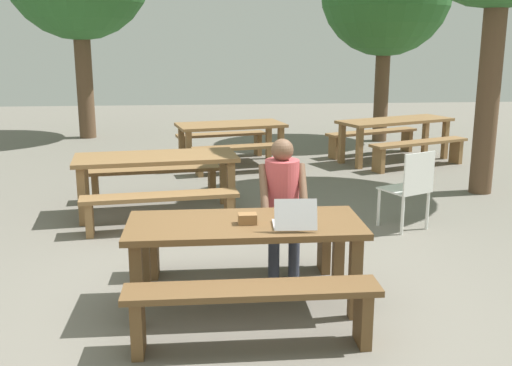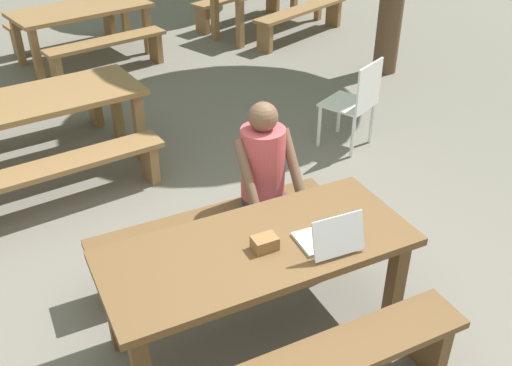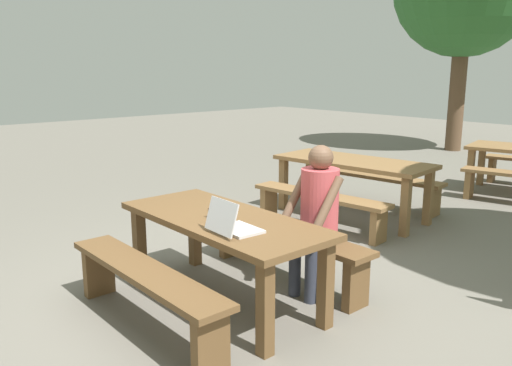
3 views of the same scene
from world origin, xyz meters
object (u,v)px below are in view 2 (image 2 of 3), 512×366
Objects in this scene: small_pouch at (265,243)px; plastic_chair at (355,102)px; picnic_table_distant at (32,110)px; picnic_table_front at (258,259)px; picnic_table_mid at (81,15)px; laptop at (330,237)px; person_seated at (265,173)px.

plastic_chair is at bearing 43.97° from small_pouch.
picnic_table_front is at bearing -78.87° from picnic_table_distant.
small_pouch reaches higher than picnic_table_front.
picnic_table_mid is at bearing -89.96° from plastic_chair.
laptop is 0.27× the size of person_seated.
person_seated is 0.65× the size of picnic_table_mid.
person_seated reaches higher than picnic_table_distant.
picnic_table_front is at bearing -103.93° from picnic_table_mid.
person_seated reaches higher than picnic_table_mid.
picnic_table_front is 2.05× the size of plastic_chair.
laptop is at bearing -73.70° from picnic_table_distant.
laptop is at bearing -22.32° from small_pouch.
small_pouch is 2.71m from plastic_chair.
laptop is 2.32× the size of small_pouch.
picnic_table_distant reaches higher than picnic_table_front.
laptop reaches higher than picnic_table_mid.
small_pouch is (-0.34, 0.14, -0.02)m from laptop.
person_seated is 4.89m from picnic_table_mid.
picnic_table_mid is (-0.21, 5.73, -0.17)m from laptop.
picnic_table_front is 0.77m from person_seated.
plastic_chair is 4.13m from picnic_table_mid.
laptop is 0.85m from person_seated.
laptop is at bearing 25.63° from plastic_chair.
plastic_chair reaches higher than picnic_table_distant.
laptop reaches higher than small_pouch.
picnic_table_front is 2.68m from plastic_chair.
plastic_chair is at bearing -76.41° from picnic_table_mid.
plastic_chair is 2.98m from picnic_table_distant.
picnic_table_front is at bearing -120.14° from person_seated.
laptop is 0.37m from small_pouch.
small_pouch is 0.16× the size of plastic_chair.
small_pouch is 0.79m from person_seated.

